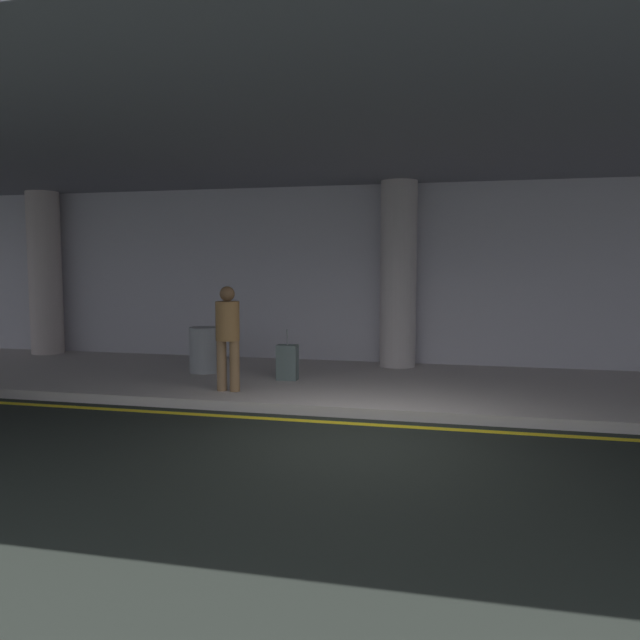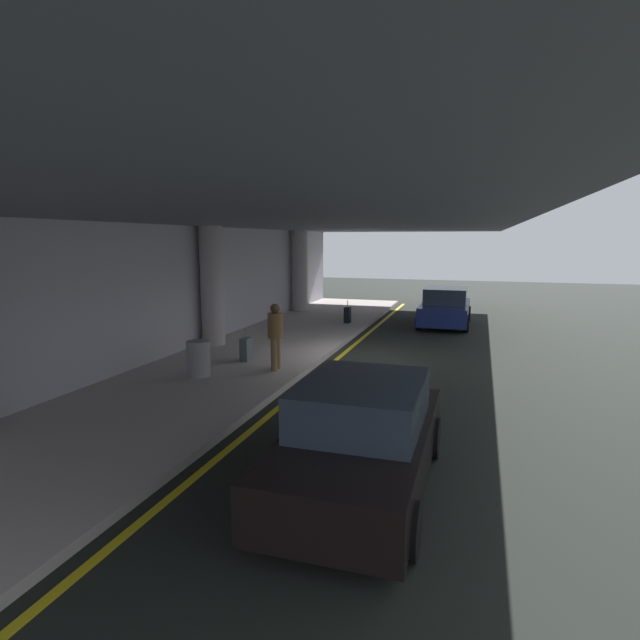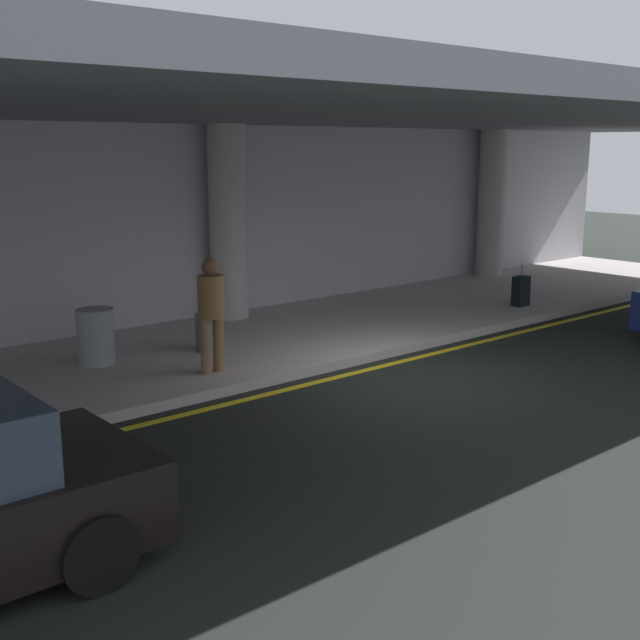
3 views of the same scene
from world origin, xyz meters
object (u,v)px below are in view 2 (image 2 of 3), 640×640
(support_column_center, at_px, (212,286))
(support_column_right_mid, at_px, (300,271))
(car_navy, at_px, (445,308))
(traveler_with_luggage, at_px, (275,332))
(suitcase_upright_primary, at_px, (347,315))
(suitcase_upright_secondary, at_px, (246,349))
(trash_bin_steel, at_px, (198,358))
(car_black, at_px, (361,438))

(support_column_center, distance_m, support_column_right_mid, 8.00)
(car_navy, xyz_separation_m, traveler_with_luggage, (-9.09, 3.54, 0.40))
(suitcase_upright_primary, bearing_deg, support_column_center, 140.33)
(suitcase_upright_secondary, bearing_deg, support_column_right_mid, 33.89)
(trash_bin_steel, bearing_deg, suitcase_upright_primary, -9.53)
(support_column_center, xyz_separation_m, trash_bin_steel, (-3.47, -1.53, -1.40))
(support_column_right_mid, distance_m, suitcase_upright_primary, 4.35)
(support_column_center, relative_size, suitcase_upright_secondary, 4.06)
(support_column_center, height_order, trash_bin_steel, support_column_center)
(trash_bin_steel, bearing_deg, support_column_center, 23.72)
(traveler_with_luggage, distance_m, suitcase_upright_secondary, 1.46)
(support_column_right_mid, height_order, car_black, support_column_right_mid)
(support_column_right_mid, relative_size, car_black, 0.89)
(support_column_right_mid, height_order, car_navy, support_column_right_mid)
(traveler_with_luggage, relative_size, trash_bin_steel, 1.98)
(suitcase_upright_primary, height_order, suitcase_upright_secondary, same)
(support_column_center, height_order, suitcase_upright_primary, support_column_center)
(car_black, height_order, traveler_with_luggage, traveler_with_luggage)
(car_black, xyz_separation_m, suitcase_upright_primary, (12.70, 3.44, -0.25))
(traveler_with_luggage, relative_size, suitcase_upright_secondary, 1.87)
(car_navy, relative_size, traveler_with_luggage, 2.44)
(support_column_center, relative_size, trash_bin_steel, 4.29)
(support_column_center, bearing_deg, car_black, -139.35)
(traveler_with_luggage, height_order, trash_bin_steel, traveler_with_luggage)
(car_navy, xyz_separation_m, suitcase_upright_primary, (-1.49, 3.63, -0.25))
(traveler_with_luggage, height_order, suitcase_upright_secondary, traveler_with_luggage)
(support_column_center, height_order, suitcase_upright_secondary, support_column_center)
(trash_bin_steel, bearing_deg, car_black, -129.31)
(car_black, xyz_separation_m, suitcase_upright_secondary, (5.75, 4.49, -0.25))
(support_column_center, xyz_separation_m, support_column_right_mid, (8.00, 0.00, 0.00))
(car_navy, bearing_deg, suitcase_upright_primary, -64.43)
(suitcase_upright_primary, distance_m, trash_bin_steel, 8.81)
(suitcase_upright_primary, bearing_deg, car_navy, -77.56)
(support_column_right_mid, bearing_deg, traveler_with_luggage, -163.52)
(car_navy, bearing_deg, car_black, 2.47)
(car_black, xyz_separation_m, car_navy, (14.19, -0.19, 0.00))
(support_column_center, relative_size, car_black, 0.89)
(support_column_center, xyz_separation_m, suitcase_upright_primary, (5.21, -2.98, -1.51))
(support_column_center, xyz_separation_m, suitcase_upright_secondary, (-1.73, -1.94, -1.51))
(car_navy, xyz_separation_m, suitcase_upright_secondary, (-8.43, 4.68, -0.25))
(car_black, bearing_deg, trash_bin_steel, -132.09)
(suitcase_upright_secondary, relative_size, trash_bin_steel, 1.06)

